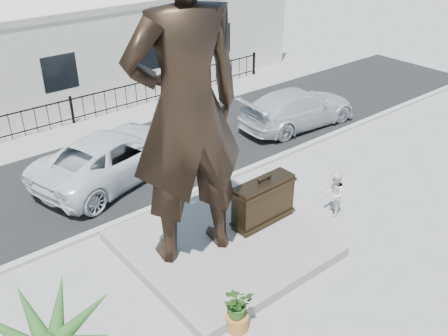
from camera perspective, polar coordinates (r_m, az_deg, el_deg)
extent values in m
plane|color=#9E9991|center=(14.29, 5.17, -11.14)|extent=(100.00, 100.00, 0.00)
cube|color=black|center=(19.76, -11.06, 0.69)|extent=(40.00, 7.00, 0.01)
cube|color=#A5A399|center=(17.10, -5.31, -3.44)|extent=(40.00, 0.25, 0.12)
cube|color=#9E9991|center=(23.06, -15.95, 4.33)|extent=(40.00, 2.50, 0.02)
cube|color=gray|center=(14.80, -0.28, -8.63)|extent=(5.20, 5.20, 0.30)
cube|color=black|center=(23.52, -16.97, 6.24)|extent=(22.00, 0.10, 1.20)
cube|color=silver|center=(26.79, -21.20, 11.92)|extent=(28.00, 7.00, 4.40)
imported|color=black|center=(12.29, -4.37, 6.63)|extent=(3.41, 2.57, 8.45)
cube|color=black|center=(15.13, 4.51, -3.84)|extent=(2.03, 0.68, 1.42)
imported|color=white|center=(16.29, 12.47, -2.95)|extent=(0.93, 0.92, 1.52)
imported|color=silver|center=(18.43, -12.47, 1.42)|extent=(6.76, 4.44, 1.73)
imported|color=silver|center=(22.49, 8.47, 6.82)|extent=(5.81, 2.70, 1.64)
cylinder|color=#B16E2E|center=(12.46, 1.50, -17.14)|extent=(0.56, 0.56, 0.40)
imported|color=#33611F|center=(12.04, 1.54, -15.16)|extent=(0.87, 0.80, 0.80)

